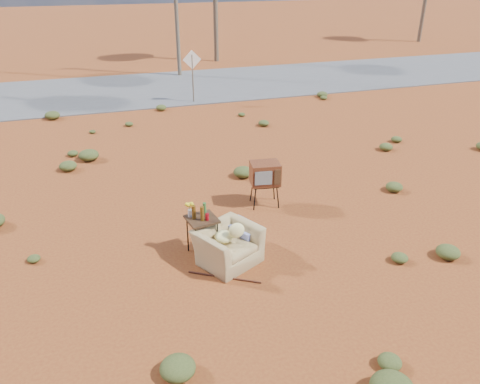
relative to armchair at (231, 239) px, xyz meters
name	(u,v)px	position (x,y,z in m)	size (l,w,h in m)	color
ground	(255,258)	(0.47, -0.11, -0.47)	(140.00, 140.00, 0.00)	brown
highway	(149,89)	(0.47, 14.89, -0.45)	(140.00, 7.00, 0.04)	#565659
armchair	(231,239)	(0.00, 0.00, 0.00)	(1.49, 1.37, 1.00)	#9B8254
tv_unit	(265,174)	(1.48, 2.02, 0.35)	(0.76, 0.65, 1.11)	black
side_table	(199,217)	(-0.52, 0.40, 0.38)	(0.66, 0.66, 1.15)	#392214
rusty_bar	(224,277)	(-0.30, -0.56, -0.45)	(0.04, 0.04, 1.42)	#522415
road_sign	(192,67)	(1.97, 11.89, 1.03)	(0.78, 0.06, 2.19)	brown
scrub_patch	(173,173)	(-0.35, 4.30, -0.33)	(17.49, 8.07, 0.33)	#454D21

